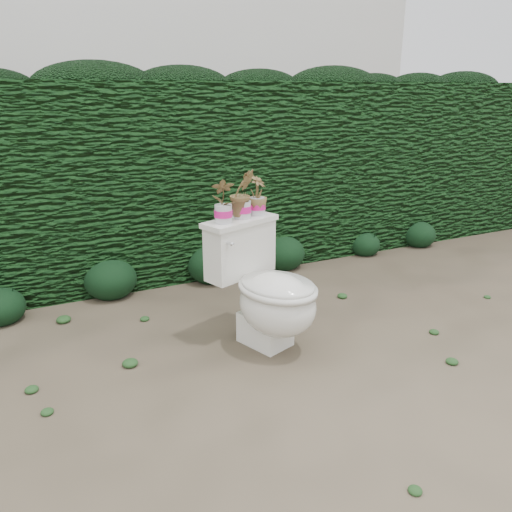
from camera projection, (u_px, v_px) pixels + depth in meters
name	position (u px, v px, depth m)	size (l,w,h in m)	color
ground	(267.00, 334.00, 3.30)	(60.00, 60.00, 0.00)	#70624D
hedge	(186.00, 177.00, 4.41)	(8.00, 1.00, 1.60)	#174416
house_wall	(133.00, 59.00, 8.03)	(8.00, 3.50, 4.00)	silver
toilet	(268.00, 292.00, 3.06)	(0.66, 0.79, 0.78)	silver
potted_plant_left	(223.00, 202.00, 2.95)	(0.13, 0.09, 0.25)	#216B25
potted_plant_center	(242.00, 195.00, 3.05)	(0.16, 0.13, 0.29)	#216B25
potted_plant_right	(257.00, 196.00, 3.14)	(0.13, 0.13, 0.24)	#216B25
liriope_clump_1	(0.00, 303.00, 3.44)	(0.33, 0.33, 0.26)	black
liriope_clump_2	(110.00, 276.00, 3.87)	(0.41, 0.41, 0.33)	black
liriope_clump_3	(212.00, 261.00, 4.18)	(0.42, 0.42, 0.33)	black
liriope_clump_4	(283.00, 250.00, 4.49)	(0.40, 0.40, 0.32)	black
liriope_clump_5	(365.00, 242.00, 4.87)	(0.30, 0.30, 0.24)	black
liriope_clump_6	(419.00, 232.00, 5.14)	(0.35, 0.35, 0.28)	black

